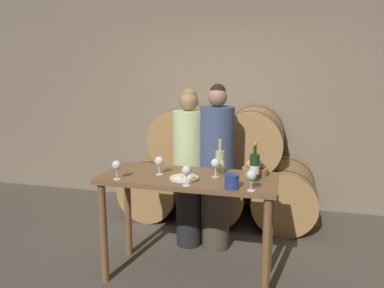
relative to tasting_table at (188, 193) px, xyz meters
name	(u,v)px	position (x,y,z in m)	size (l,w,h in m)	color
ground_plane	(188,276)	(0.00, 0.00, -0.77)	(10.00, 10.00, 0.00)	#564F44
stone_wall_back	(228,85)	(0.00, 2.01, 0.83)	(10.00, 0.12, 3.20)	#7F705B
barrel_stack	(219,168)	(0.00, 1.43, -0.16)	(2.31, 0.92, 1.37)	#A87A47
tasting_table	(188,193)	(0.00, 0.00, 0.00)	(1.47, 0.62, 0.92)	brown
person_left	(189,167)	(-0.16, 0.61, 0.06)	(0.32, 0.32, 1.62)	#232326
person_right	(217,167)	(0.12, 0.61, 0.08)	(0.33, 0.33, 1.66)	#4C4238
wine_bottle_red	(254,167)	(0.54, 0.02, 0.26)	(0.08, 0.08, 0.31)	#193819
wine_bottle_white	(220,162)	(0.24, 0.16, 0.25)	(0.08, 0.08, 0.30)	#ADBC7F
blue_crock	(232,181)	(0.40, -0.24, 0.21)	(0.12, 0.12, 0.11)	navy
bread_basket	(255,169)	(0.54, 0.19, 0.20)	(0.22, 0.22, 0.13)	olive
cheese_plate	(184,178)	(-0.01, -0.09, 0.16)	(0.24, 0.24, 0.04)	white
wine_glass_far_left	(117,166)	(-0.54, -0.23, 0.27)	(0.08, 0.08, 0.16)	white
wine_glass_left	(159,161)	(-0.25, -0.02, 0.27)	(0.08, 0.08, 0.16)	white
wine_glass_center	(186,171)	(0.05, -0.26, 0.27)	(0.08, 0.08, 0.16)	white
wine_glass_right	(216,164)	(0.22, 0.03, 0.27)	(0.08, 0.08, 0.16)	white
wine_glass_far_right	(252,176)	(0.55, -0.26, 0.27)	(0.08, 0.08, 0.16)	white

